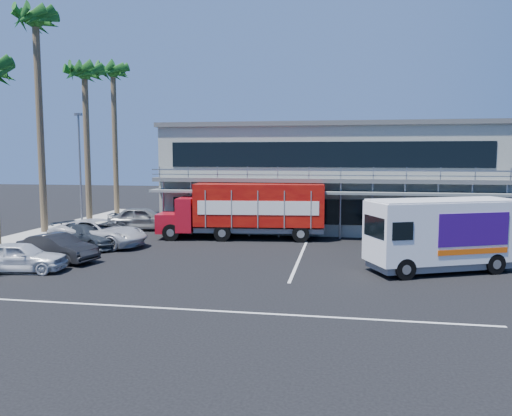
% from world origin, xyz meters
% --- Properties ---
extents(ground, '(120.00, 120.00, 0.00)m').
position_xyz_m(ground, '(0.00, 0.00, 0.00)').
color(ground, black).
rests_on(ground, ground).
extents(building, '(22.40, 12.00, 7.30)m').
position_xyz_m(building, '(3.00, 14.94, 3.66)').
color(building, gray).
rests_on(building, ground).
extents(curb_strip, '(3.00, 32.00, 0.16)m').
position_xyz_m(curb_strip, '(-15.00, 6.00, 0.08)').
color(curb_strip, '#A5A399').
rests_on(curb_strip, ground).
extents(palm_d, '(2.80, 2.80, 14.75)m').
position_xyz_m(palm_d, '(-15.20, 8.00, 12.80)').
color(palm_d, brown).
rests_on(palm_d, ground).
extents(palm_e, '(2.80, 2.80, 12.25)m').
position_xyz_m(palm_e, '(-14.70, 13.00, 10.57)').
color(palm_e, brown).
rests_on(palm_e, ground).
extents(palm_f, '(2.80, 2.80, 13.25)m').
position_xyz_m(palm_f, '(-15.10, 18.50, 11.47)').
color(palm_f, brown).
rests_on(palm_f, ground).
extents(light_pole_far, '(0.50, 0.25, 8.09)m').
position_xyz_m(light_pole_far, '(-14.20, 11.00, 4.50)').
color(light_pole_far, gray).
rests_on(light_pole_far, ground).
extents(red_truck, '(10.36, 3.44, 3.43)m').
position_xyz_m(red_truck, '(-1.67, 8.43, 1.88)').
color(red_truck, '#A90D1B').
rests_on(red_truck, ground).
extents(white_van, '(6.94, 4.67, 3.21)m').
position_xyz_m(white_van, '(8.43, 1.25, 1.70)').
color(white_van, white).
rests_on(white_van, ground).
extents(parked_car_a, '(4.16, 2.19, 1.35)m').
position_xyz_m(parked_car_a, '(-9.94, -2.00, 0.67)').
color(parked_car_a, silver).
rests_on(parked_car_a, ground).
extents(parked_car_b, '(4.33, 2.45, 1.35)m').
position_xyz_m(parked_car_b, '(-9.50, 0.26, 0.68)').
color(parked_car_b, black).
rests_on(parked_car_b, ground).
extents(parked_car_c, '(5.88, 3.36, 1.55)m').
position_xyz_m(parked_car_c, '(-9.50, 4.40, 0.77)').
color(parked_car_c, '#BDBDBF').
rests_on(parked_car_c, ground).
extents(parked_car_d, '(5.03, 3.65, 1.35)m').
position_xyz_m(parked_car_d, '(-9.94, 4.00, 0.68)').
color(parked_car_d, '#2A3038').
rests_on(parked_car_d, ground).
extents(parked_car_e, '(4.98, 2.59, 1.62)m').
position_xyz_m(parked_car_e, '(-9.50, 10.80, 0.81)').
color(parked_car_e, slate).
rests_on(parked_car_e, ground).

